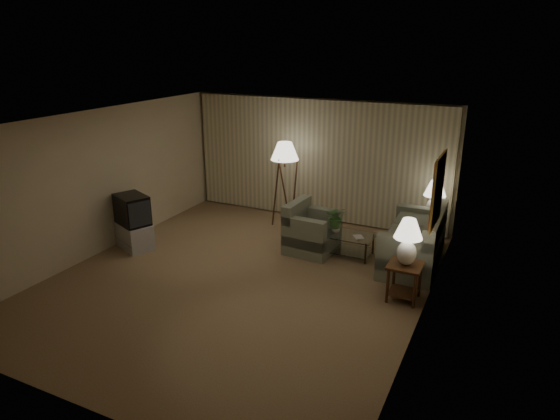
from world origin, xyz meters
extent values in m
plane|color=#946F51|center=(0.00, 0.00, 0.00)|extent=(7.00, 7.00, 0.00)
cube|color=#C5B197|center=(0.00, 3.50, 1.35)|extent=(6.00, 0.04, 2.70)
cube|color=#C5B197|center=(-3.00, 0.00, 1.35)|extent=(0.04, 7.00, 2.70)
cube|color=#C5B197|center=(3.00, 0.00, 1.35)|extent=(0.04, 7.00, 2.70)
cube|color=white|center=(0.00, 0.00, 2.70)|extent=(6.00, 7.00, 0.04)
cube|color=beige|center=(0.00, 3.42, 1.35)|extent=(5.85, 0.12, 2.65)
cube|color=gold|center=(2.98, 0.80, 1.75)|extent=(0.03, 0.90, 1.10)
cube|color=maroon|center=(2.95, 0.80, 1.75)|extent=(0.02, 0.80, 1.00)
cube|color=gray|center=(2.50, 1.85, 0.22)|extent=(1.92, 1.05, 0.43)
cube|color=gray|center=(0.64, 1.62, 0.20)|extent=(1.01, 0.96, 0.40)
cube|color=#361B0E|center=(2.65, 0.50, 0.58)|extent=(0.51, 0.51, 0.04)
cube|color=#361B0E|center=(2.65, 0.50, 0.12)|extent=(0.43, 0.43, 0.02)
cylinder|color=#361B0E|center=(2.44, 0.29, 0.28)|extent=(0.05, 0.05, 0.56)
cylinder|color=#361B0E|center=(2.44, 0.70, 0.28)|extent=(0.05, 0.05, 0.56)
cylinder|color=#361B0E|center=(2.86, 0.29, 0.28)|extent=(0.05, 0.05, 0.56)
cylinder|color=#361B0E|center=(2.86, 0.70, 0.28)|extent=(0.05, 0.05, 0.56)
cube|color=#361B0E|center=(2.65, 2.90, 0.58)|extent=(0.50, 0.42, 0.04)
cube|color=#361B0E|center=(2.65, 2.90, 0.12)|extent=(0.43, 0.36, 0.02)
cylinder|color=#361B0E|center=(2.45, 2.74, 0.28)|extent=(0.05, 0.05, 0.56)
cylinder|color=#361B0E|center=(2.45, 3.06, 0.28)|extent=(0.05, 0.05, 0.56)
cylinder|color=#361B0E|center=(2.85, 2.74, 0.28)|extent=(0.05, 0.05, 0.56)
cylinder|color=#361B0E|center=(2.85, 3.06, 0.28)|extent=(0.05, 0.05, 0.56)
ellipsoid|color=silver|center=(2.65, 0.50, 0.79)|extent=(0.30, 0.30, 0.38)
cylinder|color=silver|center=(2.65, 0.50, 1.02)|extent=(0.03, 0.03, 0.09)
cone|color=beige|center=(2.65, 0.50, 1.20)|extent=(0.43, 0.43, 0.30)
ellipsoid|color=silver|center=(2.65, 2.90, 0.79)|extent=(0.30, 0.30, 0.37)
cylinder|color=silver|center=(2.65, 2.90, 1.01)|extent=(0.03, 0.03, 0.08)
cone|color=beige|center=(2.65, 2.90, 1.18)|extent=(0.42, 0.42, 0.30)
cube|color=silver|center=(1.22, 1.75, 0.41)|extent=(1.18, 0.64, 0.02)
cube|color=silver|center=(1.22, 1.75, 0.10)|extent=(1.09, 0.56, 0.01)
cylinder|color=#41311A|center=(0.70, 1.50, 0.20)|extent=(0.04, 0.04, 0.40)
cylinder|color=#41311A|center=(0.70, 2.00, 0.20)|extent=(0.04, 0.04, 0.40)
cylinder|color=#41311A|center=(1.74, 1.50, 0.20)|extent=(0.04, 0.04, 0.40)
cylinder|color=#41311A|center=(1.74, 2.00, 0.20)|extent=(0.04, 0.04, 0.40)
cube|color=#ABABAD|center=(-2.55, 0.28, 0.25)|extent=(1.13, 1.06, 0.50)
cube|color=black|center=(-2.55, 0.28, 0.79)|extent=(1.03, 0.98, 0.58)
cylinder|color=#361B0E|center=(-0.46, 2.72, 1.44)|extent=(0.04, 0.04, 0.27)
cone|color=beige|center=(-0.46, 2.72, 1.65)|extent=(0.60, 0.60, 0.37)
cylinder|color=#B3653C|center=(0.24, 2.61, 0.22)|extent=(0.84, 0.84, 0.44)
imported|color=silver|center=(1.07, 1.75, 0.50)|extent=(0.17, 0.17, 0.16)
imported|color=#477F38|center=(1.07, 1.75, 0.79)|extent=(0.48, 0.45, 0.43)
imported|color=olive|center=(1.47, 1.65, 0.42)|extent=(0.26, 0.27, 0.02)
camera|label=1|loc=(3.94, -6.64, 3.89)|focal=32.00mm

